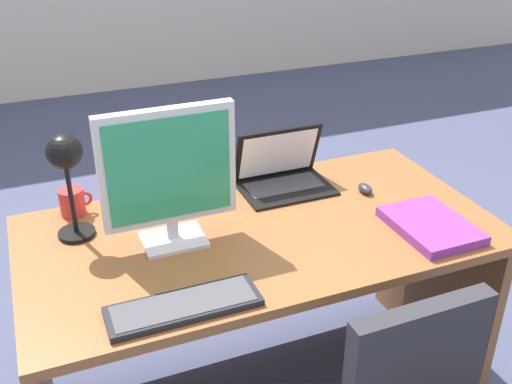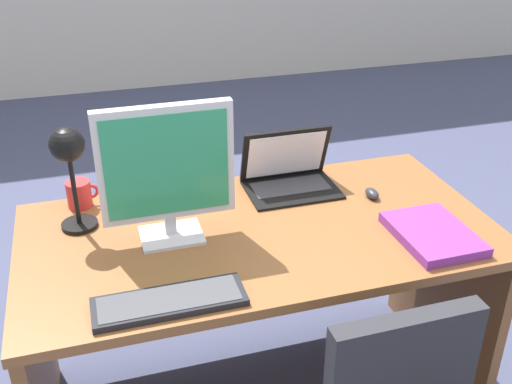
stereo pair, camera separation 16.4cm
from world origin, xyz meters
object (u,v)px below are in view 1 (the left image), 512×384
Objects in this scene: desk_lamp at (66,165)px; book at (431,226)px; laptop at (281,168)px; monitor at (169,172)px; coffee_mug at (73,202)px; keyboard at (184,306)px; desk at (255,277)px; mouse at (365,189)px.

desk_lamp is 1.19m from book.
desk_lamp reaches higher than laptop.
coffee_mug is at bearing 132.31° from monitor.
laptop is 0.81m from keyboard.
desk is 0.56m from monitor.
coffee_mug reaches higher than book.
book is at bearing -56.42° from laptop.
keyboard is at bearing -100.59° from monitor.
desk_lamp is at bearing 114.76° from keyboard.
laptop is at bearing 145.70° from mouse.
coffee_mug reaches higher than keyboard.
desk is 5.02× the size of book.
laptop reaches higher than coffee_mug.
mouse is (0.26, -0.18, -0.05)m from laptop.
mouse is 0.32m from book.
keyboard is 0.58m from desk_lamp.
keyboard is 1.15× the size of desk_lamp.
desk is 13.91× the size of coffee_mug.
keyboard is (-0.06, -0.35, -0.24)m from monitor.
desk_lamp is 0.28m from coffee_mug.
mouse is 0.24× the size of book.
desk_lamp reaches higher than desk.
keyboard is 5.66× the size of mouse.
coffee_mug is (-0.56, 0.29, 0.28)m from desk.
book is at bearing -19.20° from desk_lamp.
monitor reaches higher than coffee_mug.
desk_lamp is at bearing -93.54° from coffee_mug.
desk_lamp is at bearing 176.15° from mouse.
mouse is at bearing -3.85° from desk_lamp.
coffee_mug is (-0.21, 0.65, 0.04)m from keyboard.
monitor reaches higher than book.
book is (0.81, -0.25, -0.23)m from monitor.
desk_lamp reaches higher than keyboard.
desk is 0.52m from mouse.
desk_lamp is at bearing 155.37° from monitor.
laptop is at bearing 48.87° from desk.
book is (0.52, -0.27, 0.25)m from desk.
keyboard is at bearing -173.81° from book.
desk_lamp reaches higher than coffee_mug.
mouse is at bearing -13.21° from coffee_mug.
desk is at bearing 152.94° from book.
desk_lamp is (-0.57, 0.11, 0.49)m from desk.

